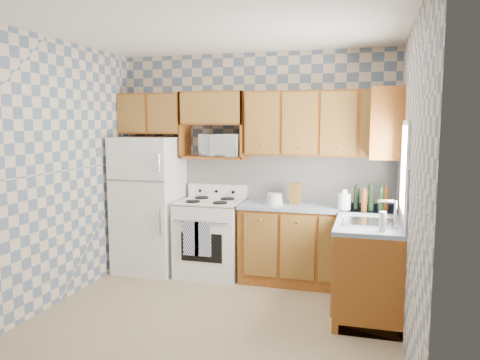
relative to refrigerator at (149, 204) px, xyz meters
name	(u,v)px	position (x,y,z in m)	size (l,w,h in m)	color
floor	(214,320)	(1.27, -1.25, -0.84)	(3.40, 3.40, 0.00)	#857056
back_wall	(255,164)	(1.27, 0.35, 0.51)	(3.40, 0.02, 2.70)	slate
right_wall	(410,185)	(2.97, -1.25, 0.51)	(0.02, 3.20, 2.70)	slate
backsplash_back	(286,177)	(1.68, 0.34, 0.36)	(2.60, 0.01, 0.56)	white
backsplash_right	(402,190)	(2.96, -0.45, 0.36)	(0.01, 1.60, 0.56)	white
refrigerator	(149,204)	(0.00, 0.00, 0.00)	(0.75, 0.70, 1.68)	white
stove_body	(211,238)	(0.80, 0.03, -0.39)	(0.76, 0.65, 0.90)	white
cooktop	(210,202)	(0.80, 0.03, 0.07)	(0.76, 0.65, 0.03)	silver
backguard	(218,191)	(0.80, 0.30, 0.16)	(0.76, 0.08, 0.17)	white
dish_towel_left	(191,238)	(0.69, -0.32, -0.31)	(0.19, 0.03, 0.41)	navy
dish_towel_right	(203,239)	(0.83, -0.32, -0.31)	(0.19, 0.03, 0.41)	navy
base_cabinets_back	(317,246)	(2.10, 0.05, -0.40)	(1.75, 0.60, 0.88)	maroon
base_cabinets_right	(369,263)	(2.67, -0.45, -0.40)	(0.60, 1.60, 0.88)	maroon
countertop_back	(318,207)	(2.10, 0.05, 0.06)	(1.77, 0.63, 0.04)	slate
countertop_right	(370,218)	(2.67, -0.45, 0.06)	(0.63, 1.60, 0.04)	slate
upper_cabinets_back	(321,123)	(2.10, 0.19, 1.01)	(1.75, 0.33, 0.74)	maroon
upper_cabinets_fridge	(153,114)	(-0.02, 0.19, 1.13)	(0.82, 0.33, 0.50)	maroon
upper_cabinets_right	(386,123)	(2.81, 0.00, 1.01)	(0.33, 0.70, 0.74)	maroon
microwave_shelf	(214,157)	(0.80, 0.19, 0.60)	(0.80, 0.33, 0.03)	maroon
microwave	(222,145)	(0.91, 0.17, 0.75)	(0.49, 0.34, 0.27)	white
sink	(370,223)	(2.67, -0.80, 0.09)	(0.48, 0.40, 0.03)	#B7B7BC
window	(405,168)	(2.96, -0.80, 0.61)	(0.02, 0.66, 0.86)	white
bottle_0	(371,198)	(2.68, -0.14, 0.22)	(0.06, 0.06, 0.28)	black
bottle_1	(381,200)	(2.78, -0.20, 0.21)	(0.06, 0.06, 0.26)	black
bottle_2	(386,199)	(2.83, -0.10, 0.20)	(0.06, 0.06, 0.25)	#5D2F12
bottle_3	(364,201)	(2.61, -0.21, 0.19)	(0.06, 0.06, 0.23)	#5D2F12
bottle_4	(357,198)	(2.53, -0.08, 0.21)	(0.06, 0.06, 0.26)	black
knife_block	(295,193)	(1.83, 0.08, 0.20)	(0.11, 0.11, 0.24)	brown
electric_kettle	(344,202)	(2.40, -0.14, 0.17)	(0.14, 0.14, 0.17)	white
food_containers	(275,199)	(1.61, -0.03, 0.14)	(0.19, 0.19, 0.13)	beige
soap_bottle	(383,221)	(2.78, -1.09, 0.17)	(0.06, 0.06, 0.17)	beige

